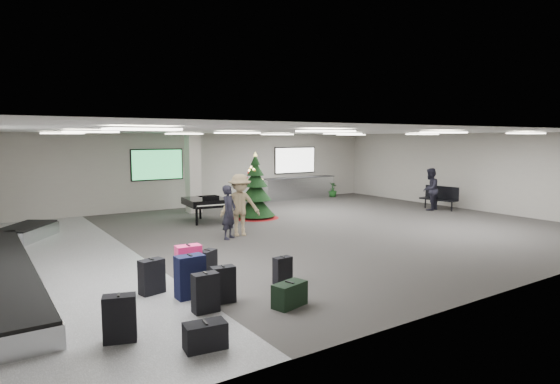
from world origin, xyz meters
TOP-DOWN VIEW (x-y plane):
  - ground at (0.00, 0.00)m, footprint 18.00×18.00m
  - room_envelope at (-0.38, 0.67)m, footprint 18.02×14.02m
  - baggage_carousel at (-7.84, -0.08)m, footprint 2.28×9.71m
  - service_counter at (5.00, 6.65)m, footprint 4.05×0.65m
  - suitcase_0 at (-5.24, -4.75)m, footprint 0.45×0.26m
  - suitcase_1 at (-4.76, -4.48)m, footprint 0.46×0.28m
  - pink_suitcase at (-4.84, -3.05)m, footprint 0.53×0.32m
  - suitcase_3 at (-4.40, -3.04)m, footprint 0.48×0.41m
  - navy_suitcase at (-5.17, -3.91)m, footprint 0.53×0.32m
  - suitcase_5 at (-6.78, -5.13)m, footprint 0.53×0.39m
  - green_duffel at (-3.87, -5.31)m, footprint 0.71×0.48m
  - suitcase_7 at (-3.22, -4.14)m, footprint 0.39×0.22m
  - suitcase_8 at (-5.69, -3.29)m, footprint 0.50×0.35m
  - black_duffel at (-5.84, -6.05)m, footprint 0.63×0.41m
  - christmas_tree at (0.39, 3.04)m, footprint 1.74×1.74m
  - grand_piano at (-1.50, 3.35)m, footprint 1.52×1.86m
  - bench at (7.92, 0.54)m, footprint 0.67×1.59m
  - traveler_a at (-2.15, 0.31)m, footprint 0.70×0.66m
  - traveler_b at (-1.65, 0.53)m, footprint 1.39×1.06m
  - traveler_bench at (7.39, 0.65)m, footprint 1.02×0.90m
  - potted_plant_left at (2.36, 6.50)m, footprint 0.57×0.58m
  - potted_plant_right at (6.94, 6.33)m, footprint 0.55×0.55m

SIDE VIEW (x-z plane):
  - ground at x=0.00m, z-range 0.00..0.00m
  - black_duffel at x=-5.84m, z-range -0.01..0.40m
  - baggage_carousel at x=-7.84m, z-range 0.00..0.43m
  - green_duffel at x=-3.87m, z-range -0.01..0.44m
  - suitcase_7 at x=-3.22m, z-range -0.01..0.56m
  - suitcase_3 at x=-4.40m, z-range -0.01..0.64m
  - suitcase_1 at x=-4.76m, z-range -0.01..0.68m
  - suitcase_8 at x=-5.69m, z-range -0.01..0.69m
  - suitcase_0 at x=-5.24m, z-range -0.01..0.70m
  - suitcase_5 at x=-6.78m, z-range -0.01..0.72m
  - potted_plant_right at x=6.94m, z-range 0.00..0.73m
  - pink_suitcase at x=-4.84m, z-range -0.01..0.81m
  - navy_suitcase at x=-5.17m, z-range -0.01..0.83m
  - potted_plant_left at x=2.36m, z-range 0.00..0.82m
  - service_counter at x=5.00m, z-range 0.01..1.09m
  - bench at x=7.92m, z-range 0.06..1.04m
  - grand_piano at x=-1.50m, z-range 0.21..1.20m
  - traveler_a at x=-2.15m, z-range 0.00..1.61m
  - christmas_tree at x=0.39m, z-range -0.39..2.10m
  - traveler_bench at x=7.39m, z-range 0.00..1.75m
  - traveler_b at x=-1.65m, z-range 0.00..1.90m
  - room_envelope at x=-0.38m, z-range 0.73..3.94m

